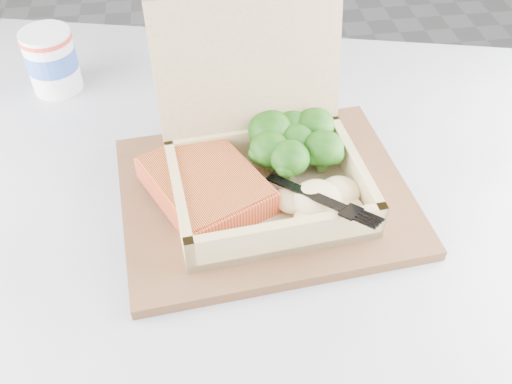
{
  "coord_description": "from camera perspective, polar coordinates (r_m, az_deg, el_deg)",
  "views": [
    {
      "loc": [
        -0.22,
        -0.93,
        1.2
      ],
      "look_at": [
        -0.17,
        -0.53,
        0.79
      ],
      "focal_mm": 40.0,
      "sensor_mm": 36.0,
      "label": 1
    }
  ],
  "objects": [
    {
      "name": "serving_tray",
      "position": [
        0.63,
        0.93,
        -0.32
      ],
      "size": [
        0.33,
        0.28,
        0.01
      ],
      "primitive_type": "cube",
      "rotation": [
        0.0,
        0.0,
        0.09
      ],
      "color": "brown",
      "rests_on": "cafe_table"
    },
    {
      "name": "salmon_fillet",
      "position": [
        0.6,
        -5.07,
        0.68
      ],
      "size": [
        0.15,
        0.16,
        0.03
      ],
      "primitive_type": "cube",
      "rotation": [
        0.0,
        0.0,
        0.45
      ],
      "color": "#D35829",
      "rests_on": "takeout_container"
    },
    {
      "name": "floor",
      "position": [
        1.54,
        3.47,
        -6.57
      ],
      "size": [
        4.0,
        4.0,
        0.0
      ],
      "primitive_type": "plane",
      "color": "#959499",
      "rests_on": "ground"
    },
    {
      "name": "mashed_potatoes",
      "position": [
        0.58,
        6.18,
        -0.77
      ],
      "size": [
        0.09,
        0.08,
        0.03
      ],
      "primitive_type": "ellipsoid",
      "color": "beige",
      "rests_on": "takeout_container"
    },
    {
      "name": "cafe_table",
      "position": [
        0.75,
        -3.25,
        -14.23
      ],
      "size": [
        1.03,
        1.03,
        0.75
      ],
      "rotation": [
        0.0,
        0.0,
        -0.25
      ],
      "color": "black",
      "rests_on": "floor"
    },
    {
      "name": "takeout_container",
      "position": [
        0.6,
        0.62,
        4.2
      ],
      "size": [
        0.22,
        0.21,
        0.19
      ],
      "rotation": [
        0.0,
        0.0,
        0.09
      ],
      "color": "tan",
      "rests_on": "serving_tray"
    },
    {
      "name": "paper_cup",
      "position": [
        0.82,
        -19.8,
        12.4
      ],
      "size": [
        0.07,
        0.07,
        0.08
      ],
      "color": "silver",
      "rests_on": "cafe_table"
    },
    {
      "name": "plastic_fork",
      "position": [
        0.58,
        3.53,
        0.89
      ],
      "size": [
        0.1,
        0.12,
        0.02
      ],
      "rotation": [
        0.0,
        0.0,
        3.81
      ],
      "color": "black",
      "rests_on": "mashed_potatoes"
    },
    {
      "name": "broccoli_pile",
      "position": [
        0.64,
        4.02,
        4.53
      ],
      "size": [
        0.11,
        0.11,
        0.04
      ],
      "primitive_type": null,
      "color": "#2B6917",
      "rests_on": "takeout_container"
    },
    {
      "name": "receipt",
      "position": [
        0.76,
        1.0,
        8.33
      ],
      "size": [
        0.15,
        0.17,
        0.0
      ],
      "primitive_type": "cube",
      "rotation": [
        0.0,
        0.0,
        -0.61
      ],
      "color": "white",
      "rests_on": "cafe_table"
    }
  ]
}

